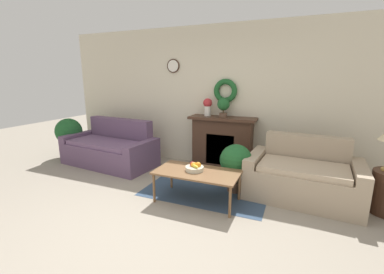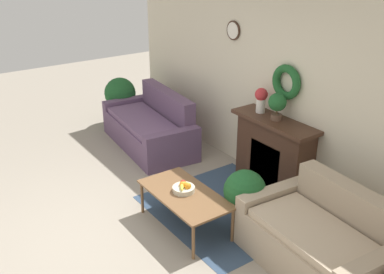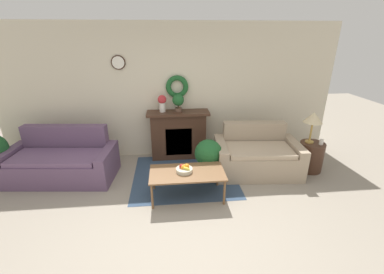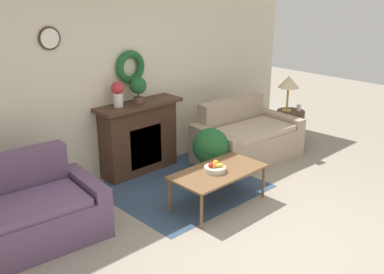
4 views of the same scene
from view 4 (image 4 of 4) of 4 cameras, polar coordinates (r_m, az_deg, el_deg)
ground_plane at (r=4.94m, az=9.57°, el=-12.84°), size 16.00×16.00×0.00m
floor_rug at (r=6.00m, az=-1.31°, el=-6.34°), size 1.88×1.71×0.01m
wall_back at (r=6.20m, az=-9.29°, el=7.50°), size 6.80×0.17×2.70m
fireplace at (r=6.34m, az=-6.76°, el=0.01°), size 1.26×0.41×1.01m
couch_left at (r=4.98m, az=-22.41°, el=-9.75°), size 1.97×1.08×0.90m
loveseat_right at (r=6.84m, az=6.86°, el=-0.28°), size 1.61×1.05×0.88m
coffee_table at (r=5.40m, az=3.35°, el=-4.63°), size 1.18×0.61×0.45m
fruit_bowl at (r=5.35m, az=2.90°, el=-3.90°), size 0.26×0.26×0.12m
side_table_by_loveseat at (r=7.61m, az=12.30°, el=1.22°), size 0.45×0.45×0.56m
table_lamp at (r=7.40m, az=12.18°, el=6.76°), size 0.34×0.34×0.58m
mug at (r=7.56m, az=13.42°, el=3.64°), size 0.07×0.07×0.10m
vase_on_mantel_left at (r=5.98m, az=-9.41°, el=5.61°), size 0.17×0.17×0.34m
potted_plant_on_mantel at (r=6.14m, az=-6.87°, el=6.31°), size 0.23×0.23×0.35m
potted_plant_floor_by_loveseat at (r=6.00m, az=2.36°, el=-1.44°), size 0.49×0.49×0.75m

